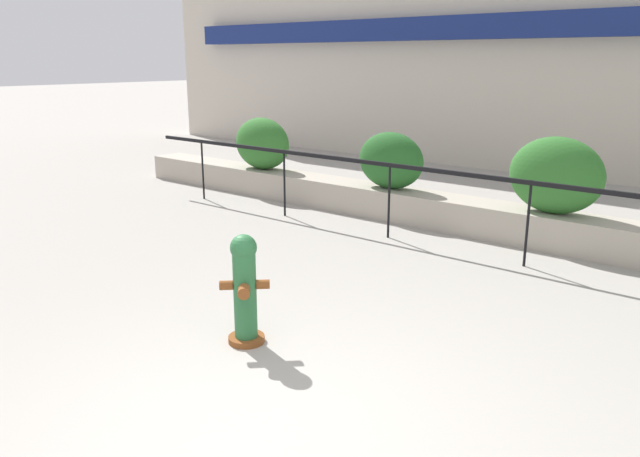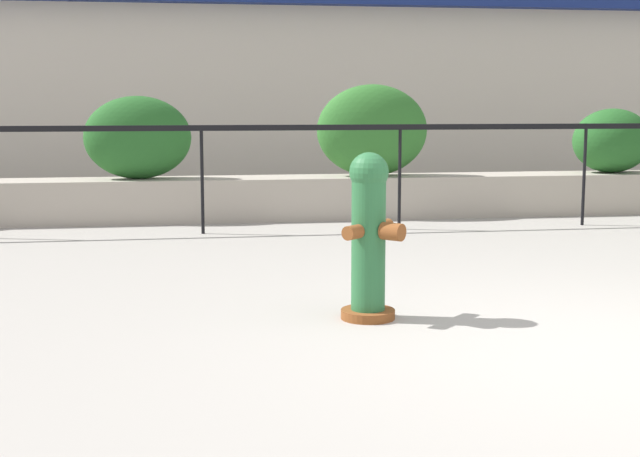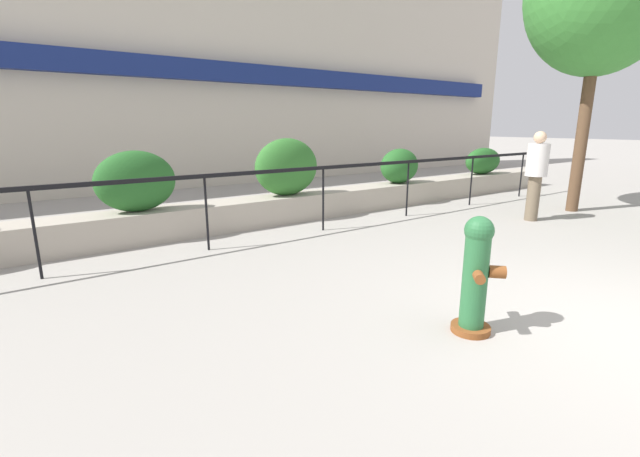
# 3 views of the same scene
# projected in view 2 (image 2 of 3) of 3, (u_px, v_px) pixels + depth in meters

# --- Properties ---
(ground_plane) EXTENTS (120.00, 120.00, 0.00)m
(ground_plane) POSITION_uv_depth(u_px,v_px,m) (609.00, 352.00, 5.02)
(ground_plane) COLOR #9E9991
(planter_wall_low) EXTENTS (18.00, 0.70, 0.50)m
(planter_wall_low) POSITION_uv_depth(u_px,v_px,m) (377.00, 196.00, 10.85)
(planter_wall_low) COLOR #ADA393
(planter_wall_low) RESTS_ON ground
(fence_railing_segment) EXTENTS (15.00, 0.05, 1.15)m
(fence_railing_segment) POSITION_uv_depth(u_px,v_px,m) (400.00, 137.00, 9.66)
(fence_railing_segment) COLOR black
(fence_railing_segment) RESTS_ON ground
(hedge_bush_1) EXTENTS (1.23, 0.59, 0.96)m
(hedge_bush_1) POSITION_uv_depth(u_px,v_px,m) (138.00, 138.00, 10.30)
(hedge_bush_1) COLOR #235B23
(hedge_bush_1) RESTS_ON planter_wall_low
(hedge_bush_2) EXTENTS (1.35, 0.64, 1.10)m
(hedge_bush_2) POSITION_uv_depth(u_px,v_px,m) (372.00, 130.00, 10.72)
(hedge_bush_2) COLOR #2D6B28
(hedge_bush_2) RESTS_ON planter_wall_low
(hedge_bush_3) EXTENTS (1.03, 0.70, 0.81)m
(hedge_bush_3) POSITION_uv_depth(u_px,v_px,m) (612.00, 141.00, 11.22)
(hedge_bush_3) COLOR #235B23
(hedge_bush_3) RESTS_ON planter_wall_low
(fire_hydrant) EXTENTS (0.50, 0.50, 1.08)m
(fire_hydrant) POSITION_uv_depth(u_px,v_px,m) (369.00, 235.00, 5.71)
(fire_hydrant) COLOR brown
(fire_hydrant) RESTS_ON ground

